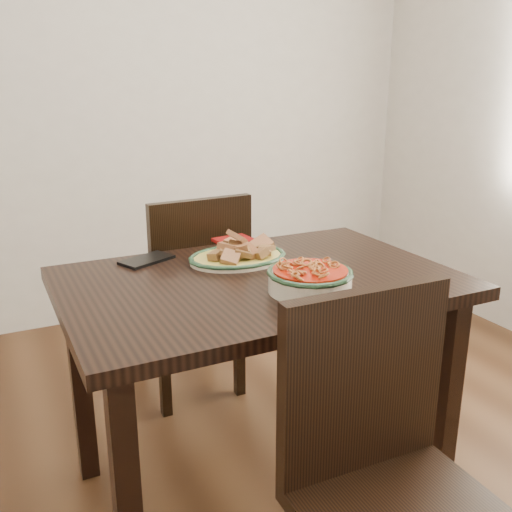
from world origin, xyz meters
name	(u,v)px	position (x,y,z in m)	size (l,w,h in m)	color
floor	(281,489)	(0.00, 0.00, 0.00)	(3.50, 3.50, 0.00)	#3A2212
wall_back	(127,84)	(0.00, 1.75, 1.30)	(3.50, 0.10, 2.60)	beige
dining_table	(259,308)	(-0.06, 0.06, 0.65)	(1.17, 0.78, 0.75)	black
chair_far	(192,287)	(-0.04, 0.70, 0.50)	(0.44, 0.44, 0.89)	black
chair_near	(388,473)	(-0.06, -0.59, 0.50)	(0.43, 0.43, 0.89)	black
fish_plate	(238,248)	(-0.05, 0.23, 0.79)	(0.32, 0.25, 0.11)	beige
noodle_bowl	(310,277)	(0.01, -0.12, 0.79)	(0.24, 0.24, 0.08)	beige
smartphone	(147,260)	(-0.32, 0.36, 0.76)	(0.17, 0.09, 0.01)	black
napkin	(234,240)	(0.03, 0.45, 0.76)	(0.13, 0.11, 0.01)	maroon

